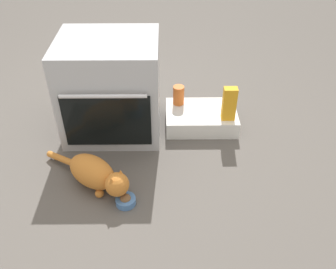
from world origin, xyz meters
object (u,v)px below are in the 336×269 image
food_bowl (126,200)px  sauce_jar (179,95)px  juice_carton (229,104)px  pantry_cabinet (201,118)px  cat (96,174)px  oven (111,87)px

food_bowl → sauce_jar: size_ratio=0.82×
juice_carton → food_bowl: bearing=-135.0°
pantry_cabinet → sauce_jar: sauce_jar is taller
food_bowl → cat: (-0.18, 0.13, 0.08)m
food_bowl → juice_carton: 0.95m
juice_carton → oven: bearing=175.0°
food_bowl → cat: cat is taller
juice_carton → cat: bearing=-147.8°
pantry_cabinet → juice_carton: size_ratio=2.09×
pantry_cabinet → oven: bearing=-177.7°
pantry_cabinet → food_bowl: pantry_cabinet is taller
cat → juice_carton: (0.83, 0.52, 0.13)m
oven → pantry_cabinet: oven is taller
sauce_jar → juice_carton: bearing=-30.1°
cat → juice_carton: 0.99m
food_bowl → cat: bearing=143.1°
pantry_cabinet → cat: 0.91m
cat → sauce_jar: sauce_jar is taller
pantry_cabinet → sauce_jar: 0.23m
pantry_cabinet → cat: cat is taller
cat → juice_carton: bearing=69.1°
food_bowl → sauce_jar: (0.32, 0.85, 0.17)m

